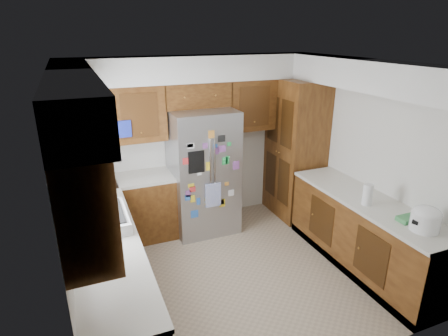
{
  "coord_description": "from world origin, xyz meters",
  "views": [
    {
      "loc": [
        -1.63,
        -3.57,
        2.81
      ],
      "look_at": [
        -0.02,
        0.35,
        1.25
      ],
      "focal_mm": 30.0,
      "sensor_mm": 36.0,
      "label": 1
    }
  ],
  "objects_px": {
    "pantry": "(295,149)",
    "paper_towel": "(368,195)",
    "rice_cooker": "(426,218)",
    "fridge": "(203,172)"
  },
  "relations": [
    {
      "from": "pantry",
      "to": "paper_towel",
      "type": "height_order",
      "value": "pantry"
    },
    {
      "from": "rice_cooker",
      "to": "paper_towel",
      "type": "xyz_separation_m",
      "value": [
        -0.12,
        0.68,
        -0.01
      ]
    },
    {
      "from": "pantry",
      "to": "fridge",
      "type": "xyz_separation_m",
      "value": [
        -1.5,
        0.05,
        -0.17
      ]
    },
    {
      "from": "rice_cooker",
      "to": "paper_towel",
      "type": "bearing_deg",
      "value": 100.24
    },
    {
      "from": "fridge",
      "to": "paper_towel",
      "type": "relative_size",
      "value": 7.15
    },
    {
      "from": "fridge",
      "to": "rice_cooker",
      "type": "height_order",
      "value": "fridge"
    },
    {
      "from": "fridge",
      "to": "paper_towel",
      "type": "distance_m",
      "value": 2.25
    },
    {
      "from": "rice_cooker",
      "to": "paper_towel",
      "type": "relative_size",
      "value": 1.18
    },
    {
      "from": "fridge",
      "to": "paper_towel",
      "type": "height_order",
      "value": "fridge"
    },
    {
      "from": "pantry",
      "to": "paper_towel",
      "type": "distance_m",
      "value": 1.73
    }
  ]
}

